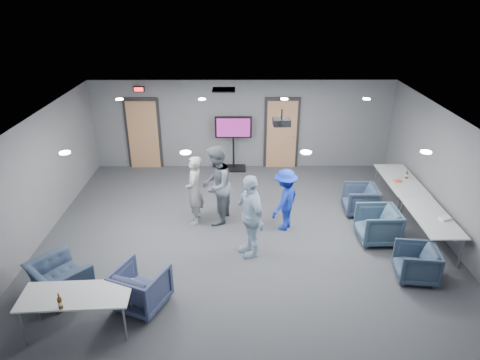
{
  "coord_description": "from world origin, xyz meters",
  "views": [
    {
      "loc": [
        -0.13,
        -8.43,
        5.23
      ],
      "look_at": [
        -0.09,
        0.33,
        1.2
      ],
      "focal_mm": 32.0,
      "sensor_mm": 36.0,
      "label": 1
    }
  ],
  "objects_px": {
    "table_right_a": "(401,180)",
    "tv_stand": "(233,140)",
    "person_a": "(195,190)",
    "person_d": "(285,200)",
    "table_right_b": "(431,218)",
    "bottle_front": "(60,303)",
    "person_c": "(250,216)",
    "table_front_left": "(76,297)",
    "bottle_right": "(407,175)",
    "chair_front_b": "(60,279)",
    "chair_right_b": "(378,225)",
    "chair_front_a": "(141,287)",
    "chair_right_c": "(416,263)",
    "person_b": "(216,185)",
    "projector": "(282,122)",
    "chair_right_a": "(360,200)"
  },
  "relations": [
    {
      "from": "table_right_a",
      "to": "tv_stand",
      "type": "relative_size",
      "value": 1.16
    },
    {
      "from": "person_a",
      "to": "person_d",
      "type": "distance_m",
      "value": 2.12
    },
    {
      "from": "table_right_b",
      "to": "bottle_front",
      "type": "distance_m",
      "value": 7.39
    },
    {
      "from": "person_c",
      "to": "table_right_a",
      "type": "height_order",
      "value": "person_c"
    },
    {
      "from": "table_front_left",
      "to": "bottle_right",
      "type": "bearing_deg",
      "value": 29.61
    },
    {
      "from": "person_d",
      "to": "table_right_b",
      "type": "bearing_deg",
      "value": 110.18
    },
    {
      "from": "chair_front_b",
      "to": "table_front_left",
      "type": "bearing_deg",
      "value": 168.58
    },
    {
      "from": "person_c",
      "to": "table_right_b",
      "type": "xyz_separation_m",
      "value": [
        3.88,
        0.27,
        -0.22
      ]
    },
    {
      "from": "person_a",
      "to": "chair_right_b",
      "type": "bearing_deg",
      "value": 80.47
    },
    {
      "from": "chair_right_b",
      "to": "chair_front_b",
      "type": "xyz_separation_m",
      "value": [
        -6.34,
        -1.79,
        -0.06
      ]
    },
    {
      "from": "chair_front_a",
      "to": "chair_right_c",
      "type": "bearing_deg",
      "value": -148.58
    },
    {
      "from": "person_a",
      "to": "tv_stand",
      "type": "bearing_deg",
      "value": 166.75
    },
    {
      "from": "person_b",
      "to": "chair_front_b",
      "type": "height_order",
      "value": "person_b"
    },
    {
      "from": "bottle_right",
      "to": "chair_right_c",
      "type": "bearing_deg",
      "value": -105.55
    },
    {
      "from": "person_c",
      "to": "chair_right_b",
      "type": "bearing_deg",
      "value": 75.89
    },
    {
      "from": "person_c",
      "to": "chair_right_c",
      "type": "relative_size",
      "value": 2.4
    },
    {
      "from": "person_b",
      "to": "bottle_right",
      "type": "distance_m",
      "value": 4.88
    },
    {
      "from": "bottle_front",
      "to": "projector",
      "type": "height_order",
      "value": "projector"
    },
    {
      "from": "chair_right_a",
      "to": "person_b",
      "type": "bearing_deg",
      "value": -81.09
    },
    {
      "from": "chair_front_a",
      "to": "person_d",
      "type": "bearing_deg",
      "value": -113.34
    },
    {
      "from": "person_d",
      "to": "bottle_front",
      "type": "bearing_deg",
      "value": -12.82
    },
    {
      "from": "person_b",
      "to": "bottle_right",
      "type": "bearing_deg",
      "value": 112.8
    },
    {
      "from": "chair_right_b",
      "to": "table_right_a",
      "type": "xyz_separation_m",
      "value": [
        1.05,
        1.7,
        0.3
      ]
    },
    {
      "from": "chair_right_a",
      "to": "chair_right_b",
      "type": "relative_size",
      "value": 0.92
    },
    {
      "from": "person_c",
      "to": "chair_front_b",
      "type": "relative_size",
      "value": 1.79
    },
    {
      "from": "table_right_a",
      "to": "table_front_left",
      "type": "xyz_separation_m",
      "value": [
        -6.73,
        -4.39,
        -0.01
      ]
    },
    {
      "from": "bottle_front",
      "to": "tv_stand",
      "type": "height_order",
      "value": "tv_stand"
    },
    {
      "from": "bottle_front",
      "to": "bottle_right",
      "type": "relative_size",
      "value": 1.12
    },
    {
      "from": "person_d",
      "to": "chair_front_b",
      "type": "xyz_separation_m",
      "value": [
        -4.34,
        -2.34,
        -0.41
      ]
    },
    {
      "from": "bottle_right",
      "to": "tv_stand",
      "type": "bearing_deg",
      "value": 152.39
    },
    {
      "from": "bottle_front",
      "to": "projector",
      "type": "distance_m",
      "value": 5.78
    },
    {
      "from": "person_c",
      "to": "chair_front_a",
      "type": "bearing_deg",
      "value": -73.87
    },
    {
      "from": "chair_front_a",
      "to": "table_front_left",
      "type": "relative_size",
      "value": 0.48
    },
    {
      "from": "chair_right_b",
      "to": "table_right_a",
      "type": "height_order",
      "value": "chair_right_b"
    },
    {
      "from": "chair_right_b",
      "to": "table_right_b",
      "type": "bearing_deg",
      "value": 78.1
    },
    {
      "from": "chair_front_b",
      "to": "tv_stand",
      "type": "xyz_separation_m",
      "value": [
        3.13,
        5.84,
        0.62
      ]
    },
    {
      "from": "person_c",
      "to": "bottle_front",
      "type": "relative_size",
      "value": 6.55
    },
    {
      "from": "person_c",
      "to": "table_right_b",
      "type": "relative_size",
      "value": 0.98
    },
    {
      "from": "table_right_b",
      "to": "person_a",
      "type": "bearing_deg",
      "value": 78.48
    },
    {
      "from": "table_right_b",
      "to": "tv_stand",
      "type": "relative_size",
      "value": 1.1
    },
    {
      "from": "bottle_front",
      "to": "chair_front_b",
      "type": "bearing_deg",
      "value": 114.53
    },
    {
      "from": "person_b",
      "to": "bottle_right",
      "type": "relative_size",
      "value": 7.75
    },
    {
      "from": "projector",
      "to": "bottle_right",
      "type": "bearing_deg",
      "value": 7.69
    },
    {
      "from": "chair_right_b",
      "to": "bottle_front",
      "type": "bearing_deg",
      "value": -63.62
    },
    {
      "from": "chair_right_a",
      "to": "chair_right_c",
      "type": "bearing_deg",
      "value": 10.86
    },
    {
      "from": "person_c",
      "to": "person_d",
      "type": "xyz_separation_m",
      "value": [
        0.83,
        1.02,
        -0.16
      ]
    },
    {
      "from": "person_d",
      "to": "table_right_b",
      "type": "relative_size",
      "value": 0.8
    },
    {
      "from": "table_right_a",
      "to": "tv_stand",
      "type": "distance_m",
      "value": 4.88
    },
    {
      "from": "chair_right_c",
      "to": "bottle_right",
      "type": "bearing_deg",
      "value": 171.23
    },
    {
      "from": "chair_right_b",
      "to": "bottle_right",
      "type": "relative_size",
      "value": 3.48
    }
  ]
}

